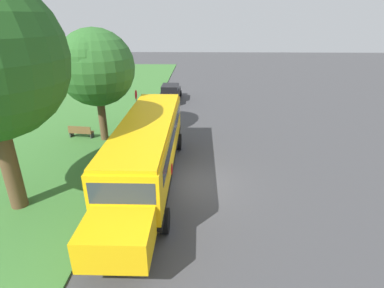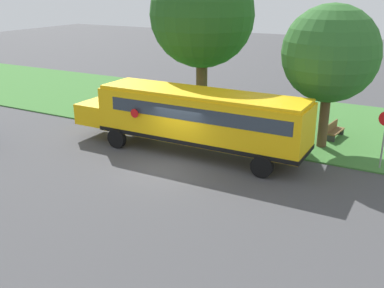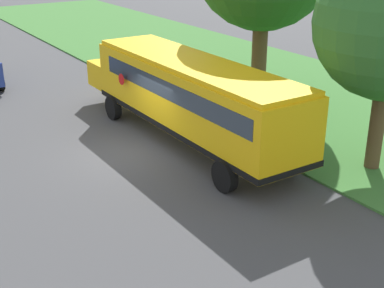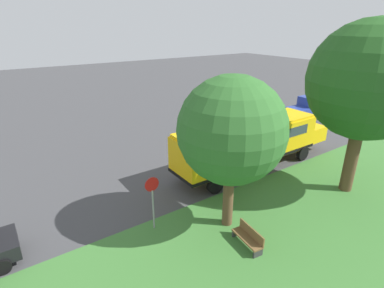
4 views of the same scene
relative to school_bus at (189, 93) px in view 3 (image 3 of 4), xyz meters
name	(u,v)px [view 3 (image 3 of 4)]	position (x,y,z in m)	size (l,w,h in m)	color
ground_plane	(128,154)	(2.41, -0.26, -1.92)	(120.00, 120.00, 0.00)	#424244
grass_verge	(327,105)	(-7.59, -0.26, -1.88)	(12.00, 80.00, 0.08)	#3D7533
school_bus	(189,93)	(0.00, 0.00, 0.00)	(2.85, 12.42, 3.16)	yellow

